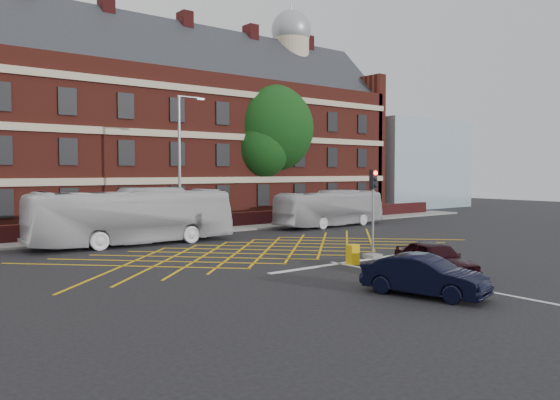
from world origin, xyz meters
TOP-DOWN VIEW (x-y plane):
  - ground at (0.00, 0.00)m, footprint 120.00×120.00m
  - victorian_building at (0.25, 22.00)m, footprint 51.00×12.17m
  - boundary_wall at (0.00, 13.00)m, footprint 56.00×0.50m
  - far_pavement at (0.00, 12.00)m, footprint 60.00×3.00m
  - glass_block at (34.00, 21.00)m, footprint 14.00×10.00m
  - box_junction_hatching at (0.00, 2.00)m, footprint 8.22×8.22m
  - stop_line at (0.00, -3.50)m, footprint 8.00×0.30m
  - centre_line at (0.00, -10.00)m, footprint 0.15×14.00m
  - bus_left at (-4.80, 8.38)m, footprint 11.76×3.38m
  - bus_right at (11.26, 9.03)m, footprint 9.97×2.89m
  - car_navy at (-2.26, -9.87)m, footprint 2.47×4.39m
  - car_maroon at (0.92, -8.01)m, footprint 2.90×4.45m
  - deciduous_tree at (11.72, 17.51)m, footprint 8.08×7.98m
  - traffic_light_near at (2.40, -3.33)m, footprint 0.70×0.70m
  - street_lamp at (-1.17, 9.45)m, footprint 2.25×1.00m
  - utility_cabinet at (0.29, -4.05)m, footprint 0.50×0.39m

SIDE VIEW (x-z plane):
  - ground at x=0.00m, z-range 0.00..0.00m
  - box_junction_hatching at x=0.00m, z-range 0.00..0.02m
  - stop_line at x=0.00m, z-range 0.00..0.02m
  - centre_line at x=0.00m, z-range 0.00..0.02m
  - far_pavement at x=0.00m, z-range 0.00..0.12m
  - utility_cabinet at x=0.29m, z-range 0.00..0.91m
  - boundary_wall at x=0.00m, z-range 0.00..1.10m
  - car_navy at x=-2.26m, z-range 0.00..1.37m
  - car_maroon at x=0.92m, z-range 0.00..1.41m
  - bus_right at x=11.26m, z-range 0.00..2.74m
  - bus_left at x=-4.80m, z-range 0.00..3.24m
  - traffic_light_near at x=2.40m, z-range -0.37..3.90m
  - street_lamp at x=-1.17m, z-range -1.39..7.51m
  - glass_block at x=34.00m, z-range 0.00..10.00m
  - deciduous_tree at x=11.72m, z-range 1.43..13.39m
  - victorian_building at x=0.25m, z-range -2.36..18.04m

